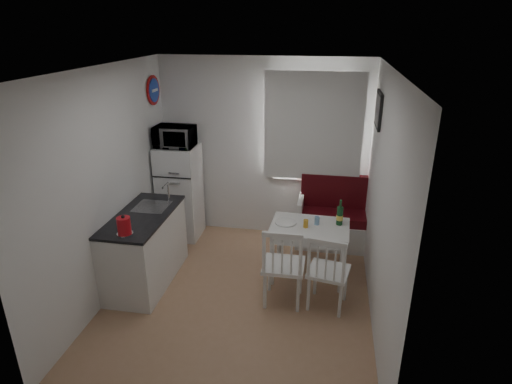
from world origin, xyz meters
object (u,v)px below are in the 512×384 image
fridge (180,192)px  microwave (175,137)px  dining_table (310,232)px  chair_left (283,260)px  bench (346,224)px  kitchen_counter (146,248)px  kettle (124,226)px  chair_right (329,266)px  wine_bottle (340,212)px

fridge → microwave: bearing=-90.0°
dining_table → chair_left: bearing=-108.3°
chair_left → bench: bearing=65.4°
dining_table → bench: bearing=64.8°
kitchen_counter → microwave: bearing=89.1°
microwave → kettle: (0.03, -1.73, -0.53)m
fridge → microwave: microwave is taller
chair_right → wine_bottle: 0.83m
kitchen_counter → kettle: (0.05, -0.54, 0.56)m
chair_left → microwave: size_ratio=0.97×
bench → microwave: size_ratio=2.61×
bench → kettle: 3.13m
fridge → kettle: size_ratio=6.05×
kitchen_counter → kettle: size_ratio=5.73×
bench → dining_table: bearing=-117.4°
kettle → microwave: bearing=91.0°
kitchen_counter → dining_table: bearing=12.4°
kettle → fridge: bearing=91.0°
fridge → microwave: size_ratio=2.60×
bench → fridge: 2.45m
kitchen_counter → kettle: 0.78m
chair_left → wine_bottle: bearing=52.0°
dining_table → microwave: size_ratio=1.81×
chair_left → kettle: 1.74m
fridge → wine_bottle: (2.29, -0.71, 0.17)m
microwave → fridge: bearing=90.0°
chair_right → fridge: (-2.19, 1.48, 0.13)m
dining_table → fridge: (-1.94, 0.81, 0.07)m
kitchen_counter → chair_left: bearing=-7.9°
fridge → microwave: (0.00, -0.05, 0.85)m
chair_left → chair_right: chair_left is taller
fridge → kettle: 1.81m
kitchen_counter → kettle: kitchen_counter is taller
kitchen_counter → dining_table: size_ratio=1.36×
bench → kitchen_counter: bearing=-150.9°
wine_bottle → chair_left: bearing=-127.9°
dining_table → microwave: (-1.94, 0.76, 0.91)m
chair_right → kitchen_counter: bearing=-175.4°
kitchen_counter → dining_table: (1.96, 0.43, 0.17)m
dining_table → microwave: bearing=160.7°
kitchen_counter → chair_left: 1.73m
bench → chair_right: (-0.23, -1.59, 0.24)m
wine_bottle → microwave: bearing=163.9°
kettle → bench: bearing=38.4°
fridge → kettle: (0.03, -1.78, 0.32)m
chair_right → kettle: bearing=-161.4°
chair_right → fridge: bearing=156.6°
kettle → wine_bottle: 2.51m
bench → dining_table: size_ratio=1.45×
chair_right → microwave: 2.79m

